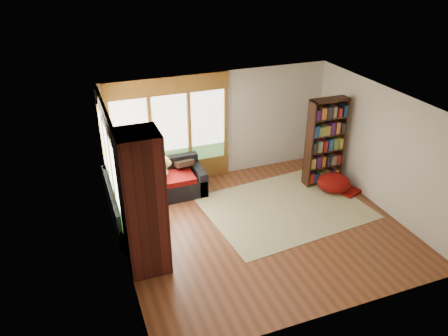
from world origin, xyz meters
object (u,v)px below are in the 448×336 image
object	(u,v)px
area_rug	(285,207)
bookshelf	(325,142)
dog_tan	(154,170)
dog_brindle	(134,189)
brick_chimney	(143,204)
pouf	(334,182)
sectional_sofa	(149,192)

from	to	relation	value
area_rug	bookshelf	world-z (taller)	bookshelf
bookshelf	dog_tan	bearing A→B (deg)	171.67
area_rug	dog_brindle	distance (m)	3.27
brick_chimney	dog_brindle	distance (m)	1.57
bookshelf	area_rug	bearing A→B (deg)	-152.64
pouf	dog_brindle	size ratio (longest dim) A/B	0.85
bookshelf	pouf	distance (m)	0.95
pouf	bookshelf	bearing A→B (deg)	96.31
area_rug	pouf	size ratio (longest dim) A/B	4.38
pouf	dog_tan	world-z (taller)	dog_tan
brick_chimney	dog_tan	distance (m)	2.28
area_rug	bookshelf	xyz separation A→B (m)	(1.35, 0.70, 1.05)
brick_chimney	dog_brindle	size ratio (longest dim) A/B	2.90
sectional_sofa	dog_brindle	distance (m)	0.83
area_rug	pouf	distance (m)	1.44
bookshelf	pouf	world-z (taller)	bookshelf
pouf	dog_tan	distance (m)	4.14
dog_brindle	bookshelf	bearing A→B (deg)	-79.38
brick_chimney	dog_tan	world-z (taller)	brick_chimney
sectional_sofa	dog_brindle	size ratio (longest dim) A/B	2.46
bookshelf	pouf	xyz separation A→B (m)	(0.05, -0.44, -0.84)
brick_chimney	area_rug	xyz separation A→B (m)	(3.19, 0.86, -1.29)
brick_chimney	dog_brindle	world-z (taller)	brick_chimney
area_rug	dog_brindle	bearing A→B (deg)	168.83
bookshelf	pouf	size ratio (longest dim) A/B	2.77
dog_tan	bookshelf	bearing A→B (deg)	-20.83
brick_chimney	bookshelf	bearing A→B (deg)	18.95
dog_tan	area_rug	bearing A→B (deg)	-38.83
sectional_sofa	dog_tan	size ratio (longest dim) A/B	2.38
dog_tan	dog_brindle	bearing A→B (deg)	-141.96
area_rug	bookshelf	distance (m)	1.85
brick_chimney	dog_tan	size ratio (longest dim) A/B	2.82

